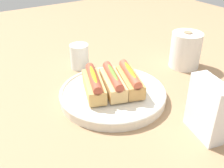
{
  "coord_description": "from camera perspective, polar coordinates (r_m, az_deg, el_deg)",
  "views": [
    {
      "loc": [
        0.57,
        -0.37,
        0.45
      ],
      "look_at": [
        -0.0,
        -0.0,
        0.05
      ],
      "focal_mm": 42.52,
      "sensor_mm": 36.0,
      "label": 1
    }
  ],
  "objects": [
    {
      "name": "water_glass",
      "position": [
        0.99,
        -6.98,
        5.73
      ],
      "size": [
        0.07,
        0.07,
        0.09
      ],
      "color": "white",
      "rests_on": "ground_plane"
    },
    {
      "name": "hotdog_front",
      "position": [
        0.78,
        -3.95,
        -0.0
      ],
      "size": [
        0.16,
        0.1,
        0.06
      ],
      "color": "tan",
      "rests_on": "serving_bowl"
    },
    {
      "name": "hotdog_back",
      "position": [
        0.78,
        -0.0,
        0.49
      ],
      "size": [
        0.16,
        0.09,
        0.06
      ],
      "color": "#DBB270",
      "rests_on": "serving_bowl"
    },
    {
      "name": "hotdog_side",
      "position": [
        0.8,
        3.83,
        0.97
      ],
      "size": [
        0.16,
        0.1,
        0.06
      ],
      "color": "tan",
      "rests_on": "serving_bowl"
    },
    {
      "name": "paper_towel_roll",
      "position": [
        1.02,
        15.53,
        7.06
      ],
      "size": [
        0.11,
        0.11,
        0.13
      ],
      "color": "white",
      "rests_on": "ground_plane"
    },
    {
      "name": "napkin_box",
      "position": [
        0.68,
        19.81,
        -5.03
      ],
      "size": [
        0.12,
        0.07,
        0.15
      ],
      "primitive_type": "cube",
      "rotation": [
        0.0,
        0.0,
        -0.24
      ],
      "color": "white",
      "rests_on": "ground_plane"
    },
    {
      "name": "ground_plane",
      "position": [
        0.81,
        0.15,
        -3.07
      ],
      "size": [
        2.4,
        2.4,
        0.0
      ],
      "primitive_type": "plane",
      "color": "#9E7A56"
    },
    {
      "name": "serving_bowl",
      "position": [
        0.81,
        -0.0,
        -2.09
      ],
      "size": [
        0.32,
        0.32,
        0.03
      ],
      "color": "silver",
      "rests_on": "ground_plane"
    }
  ]
}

